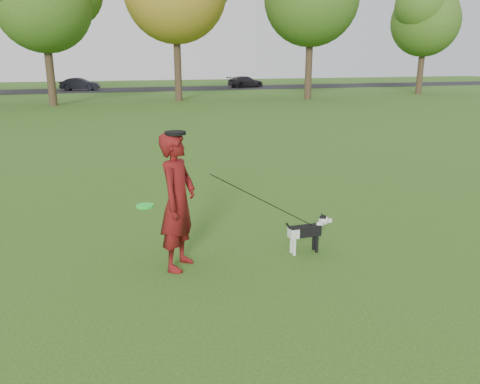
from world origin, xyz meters
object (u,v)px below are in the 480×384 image
object	(u,v)px
man	(178,202)
car_right	(246,82)
dog	(308,230)
car_mid	(80,84)

from	to	relation	value
man	car_right	size ratio (longest dim) A/B	0.50
dog	car_right	distance (m)	41.88
man	car_mid	world-z (taller)	man
dog	car_mid	distance (m)	40.13
car_mid	man	bearing A→B (deg)	-164.42
car_mid	dog	bearing A→B (deg)	-161.70
dog	car_mid	size ratio (longest dim) A/B	0.22
man	car_right	world-z (taller)	man
man	dog	world-z (taller)	man
dog	car_right	bearing A→B (deg)	72.70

